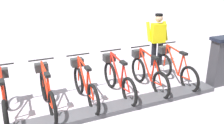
{
  "coord_description": "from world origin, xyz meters",
  "views": [
    {
      "loc": [
        -4.17,
        0.85,
        2.75
      ],
      "look_at": [
        0.5,
        -1.25,
        0.9
      ],
      "focal_mm": 39.35,
      "sensor_mm": 36.0,
      "label": 1
    }
  ],
  "objects_px": {
    "payment_kiosk": "(219,61)",
    "bike_docked_3": "(84,84)",
    "bike_docked_1": "(147,73)",
    "bike_docked_4": "(47,91)",
    "worker_near_rack": "(158,39)",
    "bike_docked_2": "(118,78)",
    "bike_docked_0": "(174,68)",
    "bike_docked_5": "(4,98)"
  },
  "relations": [
    {
      "from": "bike_docked_0",
      "to": "bike_docked_4",
      "type": "relative_size",
      "value": 1.0
    },
    {
      "from": "bike_docked_2",
      "to": "bike_docked_5",
      "type": "bearing_deg",
      "value": 90.0
    },
    {
      "from": "bike_docked_2",
      "to": "bike_docked_4",
      "type": "relative_size",
      "value": 1.0
    },
    {
      "from": "bike_docked_1",
      "to": "bike_docked_3",
      "type": "relative_size",
      "value": 1.0
    },
    {
      "from": "bike_docked_0",
      "to": "bike_docked_1",
      "type": "bearing_deg",
      "value": 90.0
    },
    {
      "from": "bike_docked_3",
      "to": "bike_docked_4",
      "type": "bearing_deg",
      "value": 90.0
    },
    {
      "from": "payment_kiosk",
      "to": "bike_docked_4",
      "type": "bearing_deg",
      "value": 82.3
    },
    {
      "from": "bike_docked_5",
      "to": "worker_near_rack",
      "type": "height_order",
      "value": "worker_near_rack"
    },
    {
      "from": "worker_near_rack",
      "to": "bike_docked_1",
      "type": "bearing_deg",
      "value": 137.6
    },
    {
      "from": "bike_docked_0",
      "to": "bike_docked_2",
      "type": "bearing_deg",
      "value": 90.0
    },
    {
      "from": "payment_kiosk",
      "to": "bike_docked_2",
      "type": "bearing_deg",
      "value": 77.5
    },
    {
      "from": "bike_docked_1",
      "to": "bike_docked_2",
      "type": "height_order",
      "value": "same"
    },
    {
      "from": "payment_kiosk",
      "to": "worker_near_rack",
      "type": "xyz_separation_m",
      "value": [
        1.69,
        0.73,
        0.24
      ]
    },
    {
      "from": "payment_kiosk",
      "to": "worker_near_rack",
      "type": "height_order",
      "value": "worker_near_rack"
    },
    {
      "from": "bike_docked_4",
      "to": "bike_docked_5",
      "type": "xyz_separation_m",
      "value": [
        0.0,
        0.82,
        0.0
      ]
    },
    {
      "from": "payment_kiosk",
      "to": "bike_docked_1",
      "type": "xyz_separation_m",
      "value": [
        0.57,
        1.75,
        -0.24
      ]
    },
    {
      "from": "payment_kiosk",
      "to": "bike_docked_5",
      "type": "bearing_deg",
      "value": 83.54
    },
    {
      "from": "bike_docked_1",
      "to": "bike_docked_2",
      "type": "xyz_separation_m",
      "value": [
        0.0,
        0.82,
        0.0
      ]
    },
    {
      "from": "bike_docked_0",
      "to": "bike_docked_3",
      "type": "bearing_deg",
      "value": 90.0
    },
    {
      "from": "bike_docked_3",
      "to": "bike_docked_5",
      "type": "bearing_deg",
      "value": 90.0
    },
    {
      "from": "bike_docked_2",
      "to": "bike_docked_4",
      "type": "xyz_separation_m",
      "value": [
        0.0,
        1.65,
        0.0
      ]
    },
    {
      "from": "bike_docked_2",
      "to": "worker_near_rack",
      "type": "relative_size",
      "value": 1.04
    },
    {
      "from": "bike_docked_1",
      "to": "bike_docked_4",
      "type": "xyz_separation_m",
      "value": [
        0.0,
        2.47,
        0.0
      ]
    },
    {
      "from": "bike_docked_5",
      "to": "bike_docked_2",
      "type": "bearing_deg",
      "value": -90.0
    },
    {
      "from": "bike_docked_0",
      "to": "bike_docked_4",
      "type": "bearing_deg",
      "value": 90.0
    },
    {
      "from": "bike_docked_2",
      "to": "bike_docked_3",
      "type": "bearing_deg",
      "value": 90.0
    },
    {
      "from": "payment_kiosk",
      "to": "bike_docked_3",
      "type": "relative_size",
      "value": 0.74
    },
    {
      "from": "bike_docked_3",
      "to": "bike_docked_0",
      "type": "bearing_deg",
      "value": -90.0
    },
    {
      "from": "payment_kiosk",
      "to": "bike_docked_0",
      "type": "distance_m",
      "value": 1.12
    },
    {
      "from": "bike_docked_0",
      "to": "bike_docked_1",
      "type": "distance_m",
      "value": 0.82
    },
    {
      "from": "bike_docked_1",
      "to": "worker_near_rack",
      "type": "distance_m",
      "value": 1.59
    },
    {
      "from": "bike_docked_0",
      "to": "bike_docked_4",
      "type": "distance_m",
      "value": 3.3
    },
    {
      "from": "bike_docked_0",
      "to": "bike_docked_5",
      "type": "distance_m",
      "value": 4.12
    },
    {
      "from": "payment_kiosk",
      "to": "bike_docked_5",
      "type": "distance_m",
      "value": 5.09
    },
    {
      "from": "payment_kiosk",
      "to": "worker_near_rack",
      "type": "relative_size",
      "value": 0.77
    },
    {
      "from": "payment_kiosk",
      "to": "bike_docked_3",
      "type": "xyz_separation_m",
      "value": [
        0.57,
        3.4,
        -0.24
      ]
    },
    {
      "from": "bike_docked_3",
      "to": "bike_docked_5",
      "type": "xyz_separation_m",
      "value": [
        0.0,
        1.65,
        0.0
      ]
    },
    {
      "from": "bike_docked_1",
      "to": "worker_near_rack",
      "type": "height_order",
      "value": "worker_near_rack"
    },
    {
      "from": "bike_docked_1",
      "to": "bike_docked_2",
      "type": "distance_m",
      "value": 0.82
    },
    {
      "from": "bike_docked_4",
      "to": "payment_kiosk",
      "type": "bearing_deg",
      "value": -97.7
    },
    {
      "from": "bike_docked_3",
      "to": "worker_near_rack",
      "type": "xyz_separation_m",
      "value": [
        1.12,
        -2.67,
        0.48
      ]
    },
    {
      "from": "bike_docked_1",
      "to": "bike_docked_5",
      "type": "relative_size",
      "value": 1.0
    }
  ]
}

